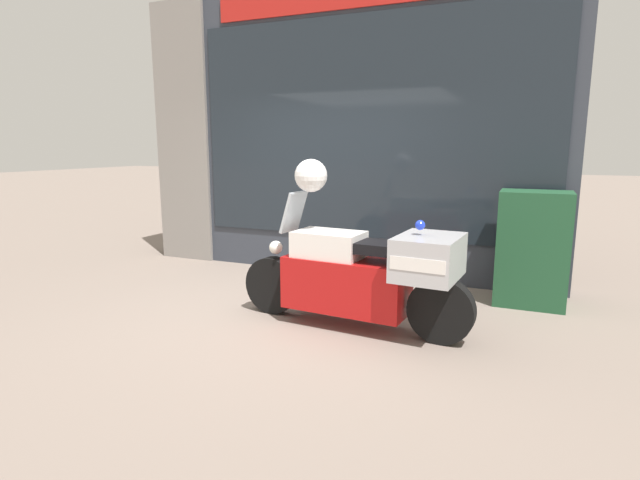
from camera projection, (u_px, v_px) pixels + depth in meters
name	position (u px, v px, depth m)	size (l,w,h in m)	color
ground_plane	(273.00, 312.00, 5.33)	(60.00, 60.00, 0.00)	gray
shop_building	(313.00, 133.00, 6.93)	(5.89, 0.55, 3.82)	#333842
window_display	(367.00, 241.00, 6.93)	(4.53, 0.30, 1.82)	slate
paramedic_motorcycle	(365.00, 273.00, 4.74)	(2.39, 0.74, 1.30)	black
utility_cabinet	(532.00, 249.00, 5.49)	(0.74, 0.53, 1.27)	#1E4C2D
white_helmet	(311.00, 176.00, 4.84)	(0.32, 0.32, 0.32)	white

